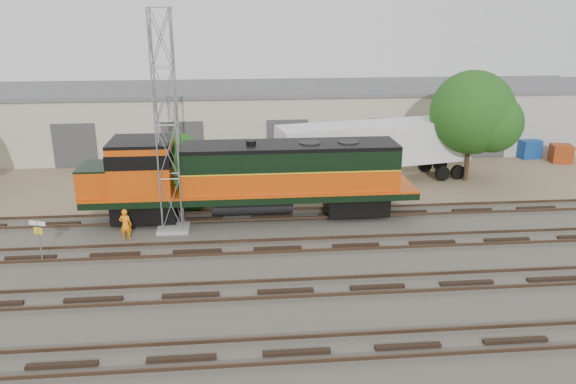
{
  "coord_description": "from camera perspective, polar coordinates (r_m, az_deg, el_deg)",
  "views": [
    {
      "loc": [
        -1.87,
        -24.33,
        11.6
      ],
      "look_at": [
        0.76,
        4.0,
        2.2
      ],
      "focal_mm": 35.0,
      "sensor_mm": 36.0,
      "label": 1
    }
  ],
  "objects": [
    {
      "name": "locomotive",
      "position": [
        31.65,
        -4.3,
        1.62
      ],
      "size": [
        18.66,
        3.27,
        4.48
      ],
      "color": "black",
      "rests_on": "tracks"
    },
    {
      "name": "tree_mid",
      "position": [
        34.39,
        -11.18,
        1.73
      ],
      "size": [
        5.08,
        4.84,
        4.84
      ],
      "color": "#382619",
      "rests_on": "ground"
    },
    {
      "name": "ground",
      "position": [
        27.02,
        -0.83,
        -7.15
      ],
      "size": [
        140.0,
        140.0,
        0.0
      ],
      "primitive_type": "plane",
      "color": "#47423A",
      "rests_on": "ground"
    },
    {
      "name": "semi_trailer",
      "position": [
        38.99,
        9.29,
        4.74
      ],
      "size": [
        13.85,
        5.47,
        4.18
      ],
      "rotation": [
        0.0,
        0.0,
        0.21
      ],
      "color": "silver",
      "rests_on": "ground"
    },
    {
      "name": "worker",
      "position": [
        30.31,
        -16.18,
        -3.22
      ],
      "size": [
        0.67,
        0.47,
        1.73
      ],
      "primitive_type": "imported",
      "rotation": [
        0.0,
        0.0,
        3.04
      ],
      "color": "orange",
      "rests_on": "ground"
    },
    {
      "name": "dumpster_blue",
      "position": [
        49.31,
        23.17,
        4.08
      ],
      "size": [
        1.81,
        1.73,
        1.5
      ],
      "primitive_type": "cube",
      "rotation": [
        0.0,
        0.0,
        0.16
      ],
      "color": "navy",
      "rests_on": "ground"
    },
    {
      "name": "dirt_strip",
      "position": [
        41.04,
        -2.48,
        1.86
      ],
      "size": [
        80.0,
        16.0,
        0.02
      ],
      "primitive_type": "cube",
      "color": "#726047",
      "rests_on": "ground"
    },
    {
      "name": "tree_east",
      "position": [
        40.21,
        18.69,
        7.41
      ],
      "size": [
        5.96,
        5.67,
        7.66
      ],
      "color": "#382619",
      "rests_on": "ground"
    },
    {
      "name": "warehouse",
      "position": [
        48.18,
        -2.96,
        7.56
      ],
      "size": [
        58.4,
        10.4,
        5.3
      ],
      "color": "#C0B4A0",
      "rests_on": "ground"
    },
    {
      "name": "dumpster_red",
      "position": [
        48.86,
        26.0,
        3.52
      ],
      "size": [
        1.76,
        1.68,
        1.4
      ],
      "primitive_type": "cube",
      "rotation": [
        0.0,
        0.0,
        -0.21
      ],
      "color": "#8E310F",
      "rests_on": "ground"
    },
    {
      "name": "signal_tower",
      "position": [
        29.84,
        -12.2,
        6.37
      ],
      "size": [
        1.71,
        1.71,
        11.6
      ],
      "rotation": [
        0.0,
        0.0,
        0.01
      ],
      "color": "gray",
      "rests_on": "ground"
    },
    {
      "name": "tracks",
      "position": [
        24.31,
        -0.26,
        -10.0
      ],
      "size": [
        80.0,
        20.4,
        0.28
      ],
      "color": "black",
      "rests_on": "ground"
    },
    {
      "name": "sign_post",
      "position": [
        28.95,
        -24.01,
        -3.83
      ],
      "size": [
        0.83,
        0.33,
        2.13
      ],
      "color": "gray",
      "rests_on": "ground"
    }
  ]
}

